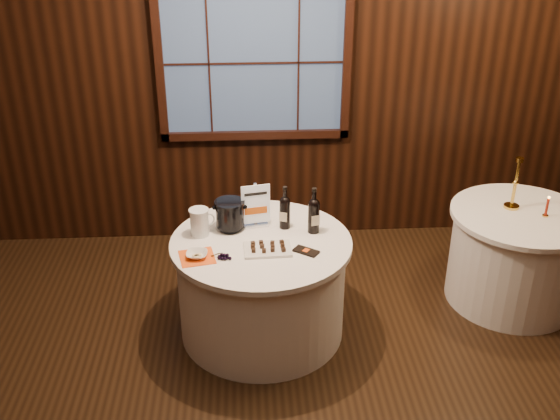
{
  "coord_description": "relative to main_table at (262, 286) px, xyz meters",
  "views": [
    {
      "loc": [
        -0.1,
        -2.98,
        3.05
      ],
      "look_at": [
        0.13,
        0.9,
        1.06
      ],
      "focal_mm": 42.0,
      "sensor_mm": 36.0,
      "label": 1
    }
  ],
  "objects": [
    {
      "name": "main_table",
      "position": [
        0.0,
        0.0,
        0.0
      ],
      "size": [
        1.28,
        1.28,
        0.77
      ],
      "color": "white",
      "rests_on": "ground"
    },
    {
      "name": "chocolate_box",
      "position": [
        0.3,
        -0.18,
        0.39
      ],
      "size": [
        0.19,
        0.17,
        0.01
      ],
      "primitive_type": "cube",
      "rotation": [
        0.0,
        0.0,
        -0.62
      ],
      "color": "black",
      "rests_on": "main_table"
    },
    {
      "name": "grape_bunch",
      "position": [
        -0.25,
        -0.22,
        0.4
      ],
      "size": [
        0.16,
        0.09,
        0.04
      ],
      "rotation": [
        0.0,
        0.0,
        -0.38
      ],
      "color": "black",
      "rests_on": "main_table"
    },
    {
      "name": "port_bottle_left",
      "position": [
        0.18,
        0.18,
        0.52
      ],
      "size": [
        0.08,
        0.09,
        0.33
      ],
      "rotation": [
        0.0,
        0.0,
        -0.38
      ],
      "color": "black",
      "rests_on": "main_table"
    },
    {
      "name": "brass_candlestick",
      "position": [
        1.94,
        0.4,
        0.53
      ],
      "size": [
        0.12,
        0.12,
        0.41
      ],
      "color": "gold",
      "rests_on": "side_table"
    },
    {
      "name": "glass_pitcher",
      "position": [
        -0.43,
        0.11,
        0.48
      ],
      "size": [
        0.18,
        0.14,
        0.2
      ],
      "rotation": [
        0.0,
        0.0,
        0.4
      ],
      "color": "white",
      "rests_on": "main_table"
    },
    {
      "name": "chocolate_plate",
      "position": [
        0.04,
        -0.14,
        0.4
      ],
      "size": [
        0.33,
        0.23,
        0.05
      ],
      "rotation": [
        0.0,
        0.0,
        0.04
      ],
      "color": "white",
      "rests_on": "main_table"
    },
    {
      "name": "orange_napkin",
      "position": [
        -0.44,
        -0.2,
        0.38
      ],
      "size": [
        0.27,
        0.27,
        0.0
      ],
      "primitive_type": "cube",
      "rotation": [
        0.0,
        0.0,
        0.2
      ],
      "color": "#F65614",
      "rests_on": "main_table"
    },
    {
      "name": "back_wall",
      "position": [
        0.0,
        1.48,
        1.16
      ],
      "size": [
        6.0,
        0.1,
        3.0
      ],
      "color": "black",
      "rests_on": "ground"
    },
    {
      "name": "ice_bucket",
      "position": [
        -0.21,
        0.18,
        0.5
      ],
      "size": [
        0.22,
        0.22,
        0.22
      ],
      "color": "black",
      "rests_on": "main_table"
    },
    {
      "name": "sign_stand",
      "position": [
        -0.03,
        0.22,
        0.5
      ],
      "size": [
        0.21,
        0.13,
        0.34
      ],
      "rotation": [
        0.0,
        0.0,
        0.2
      ],
      "color": "silver",
      "rests_on": "main_table"
    },
    {
      "name": "side_table",
      "position": [
        2.0,
        0.3,
        0.0
      ],
      "size": [
        1.08,
        1.08,
        0.77
      ],
      "color": "white",
      "rests_on": "ground"
    },
    {
      "name": "port_bottle_right",
      "position": [
        0.38,
        0.1,
        0.53
      ],
      "size": [
        0.08,
        0.09,
        0.34
      ],
      "rotation": [
        0.0,
        0.0,
        0.24
      ],
      "color": "black",
      "rests_on": "main_table"
    },
    {
      "name": "cracker_bowl",
      "position": [
        -0.44,
        -0.2,
        0.4
      ],
      "size": [
        0.15,
        0.15,
        0.03
      ],
      "primitive_type": "imported",
      "rotation": [
        0.0,
        0.0,
        -0.08
      ],
      "color": "white",
      "rests_on": "orange_napkin"
    },
    {
      "name": "red_candle",
      "position": [
        2.14,
        0.24,
        0.45
      ],
      "size": [
        0.05,
        0.05,
        0.17
      ],
      "color": "gold",
      "rests_on": "side_table"
    }
  ]
}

